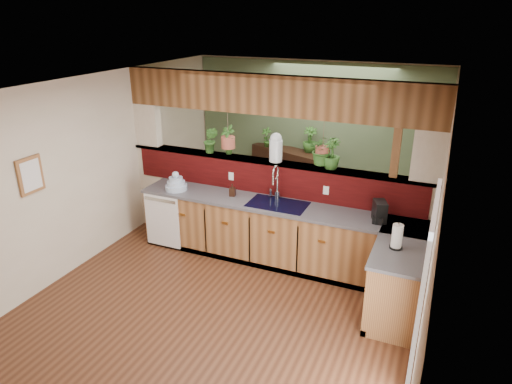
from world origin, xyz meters
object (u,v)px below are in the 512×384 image
at_px(paper_towel, 397,237).
at_px(faucet, 276,181).
at_px(coffee_maker, 379,212).
at_px(soap_dispenser, 232,190).
at_px(dish_stack, 176,184).
at_px(glass_jar, 276,147).
at_px(shelving_console, 288,175).

bearing_deg(paper_towel, faucet, 155.64).
relative_size(faucet, coffee_maker, 1.92).
distance_m(soap_dispenser, coffee_maker, 2.09).
height_order(soap_dispenser, coffee_maker, coffee_maker).
relative_size(dish_stack, soap_dispenser, 1.80).
relative_size(faucet, glass_jar, 1.25).
relative_size(coffee_maker, glass_jar, 0.65).
distance_m(dish_stack, paper_towel, 3.31).
xyz_separation_m(coffee_maker, glass_jar, (-1.56, 0.38, 0.57)).
bearing_deg(soap_dispenser, paper_towel, -15.84).
height_order(coffee_maker, glass_jar, glass_jar).
bearing_deg(paper_towel, glass_jar, 151.15).
bearing_deg(shelving_console, coffee_maker, -29.01).
distance_m(faucet, glass_jar, 0.48).
height_order(faucet, soap_dispenser, faucet).
bearing_deg(shelving_console, soap_dispenser, -72.18).
bearing_deg(coffee_maker, paper_towel, -87.40).
bearing_deg(faucet, paper_towel, -24.36).
distance_m(faucet, soap_dispenser, 0.66).
xyz_separation_m(paper_towel, shelving_console, (-2.32, 2.92, -0.54)).
bearing_deg(dish_stack, soap_dispenser, 7.18).
distance_m(dish_stack, soap_dispenser, 0.89).
xyz_separation_m(faucet, glass_jar, (-0.09, 0.22, 0.42)).
bearing_deg(soap_dispenser, dish_stack, -172.82).
relative_size(faucet, soap_dispenser, 2.85).
xyz_separation_m(glass_jar, shelving_console, (-0.47, 1.90, -1.10)).
bearing_deg(shelving_console, faucet, -55.82).
relative_size(dish_stack, glass_jar, 0.79).
xyz_separation_m(soap_dispenser, coffee_maker, (2.09, -0.04, 0.03)).
bearing_deg(coffee_maker, dish_stack, 159.25).
bearing_deg(paper_towel, coffee_maker, 114.78).
distance_m(faucet, dish_stack, 1.53).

